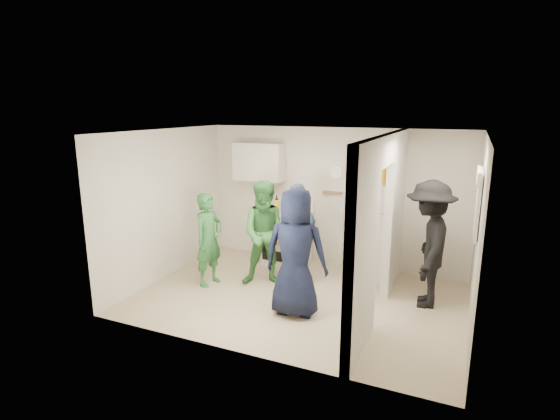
# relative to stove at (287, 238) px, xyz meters

# --- Properties ---
(floor) EXTENTS (4.80, 4.80, 0.00)m
(floor) POSITION_rel_stove_xyz_m (0.75, -1.37, -0.48)
(floor) COLOR #C1B288
(floor) RESTS_ON ground
(wall_back) EXTENTS (4.80, 0.00, 4.80)m
(wall_back) POSITION_rel_stove_xyz_m (0.75, 0.33, 0.77)
(wall_back) COLOR silver
(wall_back) RESTS_ON floor
(wall_front) EXTENTS (4.80, 0.00, 4.80)m
(wall_front) POSITION_rel_stove_xyz_m (0.75, -3.07, 0.77)
(wall_front) COLOR silver
(wall_front) RESTS_ON floor
(wall_left) EXTENTS (0.00, 3.40, 3.40)m
(wall_left) POSITION_rel_stove_xyz_m (-1.65, -1.37, 0.77)
(wall_left) COLOR silver
(wall_left) RESTS_ON floor
(wall_right) EXTENTS (0.00, 3.40, 3.40)m
(wall_right) POSITION_rel_stove_xyz_m (3.15, -1.37, 0.77)
(wall_right) COLOR silver
(wall_right) RESTS_ON floor
(ceiling) EXTENTS (4.80, 4.80, 0.00)m
(ceiling) POSITION_rel_stove_xyz_m (0.75, -1.37, 2.02)
(ceiling) COLOR white
(ceiling) RESTS_ON wall_back
(partition_pier_back) EXTENTS (0.12, 1.20, 2.50)m
(partition_pier_back) POSITION_rel_stove_xyz_m (1.95, -0.27, 0.77)
(partition_pier_back) COLOR silver
(partition_pier_back) RESTS_ON floor
(partition_pier_front) EXTENTS (0.12, 1.20, 2.50)m
(partition_pier_front) POSITION_rel_stove_xyz_m (1.95, -2.47, 0.77)
(partition_pier_front) COLOR silver
(partition_pier_front) RESTS_ON floor
(partition_header) EXTENTS (0.12, 1.00, 0.40)m
(partition_header) POSITION_rel_stove_xyz_m (1.95, -1.37, 1.82)
(partition_header) COLOR silver
(partition_header) RESTS_ON partition_pier_back
(stove) EXTENTS (0.81, 0.68, 0.97)m
(stove) POSITION_rel_stove_xyz_m (0.00, 0.00, 0.00)
(stove) COLOR white
(stove) RESTS_ON floor
(upper_cabinet) EXTENTS (0.95, 0.34, 0.70)m
(upper_cabinet) POSITION_rel_stove_xyz_m (-0.65, 0.15, 1.37)
(upper_cabinet) COLOR silver
(upper_cabinet) RESTS_ON wall_back
(fridge) EXTENTS (0.67, 0.65, 1.63)m
(fridge) POSITION_rel_stove_xyz_m (1.50, -0.03, 0.33)
(fridge) COLOR silver
(fridge) RESTS_ON floor
(wicker_basket) EXTENTS (0.35, 0.25, 0.15)m
(wicker_basket) POSITION_rel_stove_xyz_m (1.40, 0.02, 1.22)
(wicker_basket) COLOR brown
(wicker_basket) RESTS_ON fridge
(blue_bowl) EXTENTS (0.24, 0.24, 0.11)m
(blue_bowl) POSITION_rel_stove_xyz_m (1.40, 0.02, 1.35)
(blue_bowl) COLOR #16259D
(blue_bowl) RESTS_ON wicker_basket
(yellow_cup_stack_top) EXTENTS (0.09, 0.09, 0.25)m
(yellow_cup_stack_top) POSITION_rel_stove_xyz_m (1.72, -0.13, 1.27)
(yellow_cup_stack_top) COLOR gold
(yellow_cup_stack_top) RESTS_ON fridge
(wall_clock) EXTENTS (0.22, 0.02, 0.22)m
(wall_clock) POSITION_rel_stove_xyz_m (0.80, 0.31, 1.22)
(wall_clock) COLOR white
(wall_clock) RESTS_ON wall_back
(spice_shelf) EXTENTS (0.35, 0.08, 0.03)m
(spice_shelf) POSITION_rel_stove_xyz_m (0.75, 0.28, 0.87)
(spice_shelf) COLOR olive
(spice_shelf) RESTS_ON wall_back
(nook_window) EXTENTS (0.03, 0.70, 0.80)m
(nook_window) POSITION_rel_stove_xyz_m (3.13, -1.17, 1.17)
(nook_window) COLOR black
(nook_window) RESTS_ON wall_right
(nook_window_frame) EXTENTS (0.04, 0.76, 0.86)m
(nook_window_frame) POSITION_rel_stove_xyz_m (3.12, -1.17, 1.17)
(nook_window_frame) COLOR white
(nook_window_frame) RESTS_ON wall_right
(nook_valance) EXTENTS (0.04, 0.82, 0.18)m
(nook_valance) POSITION_rel_stove_xyz_m (3.09, -1.17, 1.52)
(nook_valance) COLOR white
(nook_valance) RESTS_ON wall_right
(yellow_cup_stack_stove) EXTENTS (0.09, 0.09, 0.25)m
(yellow_cup_stack_stove) POSITION_rel_stove_xyz_m (-0.12, -0.22, 0.61)
(yellow_cup_stack_stove) COLOR yellow
(yellow_cup_stack_stove) RESTS_ON stove
(red_cup) EXTENTS (0.09, 0.09, 0.12)m
(red_cup) POSITION_rel_stove_xyz_m (0.22, -0.20, 0.54)
(red_cup) COLOR #AD0B0B
(red_cup) RESTS_ON stove
(person_green_left) EXTENTS (0.45, 0.61, 1.52)m
(person_green_left) POSITION_rel_stove_xyz_m (-0.78, -1.43, 0.27)
(person_green_left) COLOR #306F2C
(person_green_left) RESTS_ON floor
(person_green_center) EXTENTS (1.02, 0.91, 1.72)m
(person_green_center) POSITION_rel_stove_xyz_m (0.09, -1.07, 0.38)
(person_green_center) COLOR #418A3C
(person_green_center) RESTS_ON floor
(person_denim) EXTENTS (1.05, 0.83, 1.66)m
(person_denim) POSITION_rel_stove_xyz_m (0.49, -0.76, 0.35)
(person_denim) COLOR #39567D
(person_denim) RESTS_ON floor
(person_navy) EXTENTS (0.94, 0.67, 1.81)m
(person_navy) POSITION_rel_stove_xyz_m (0.90, -1.86, 0.42)
(person_navy) COLOR black
(person_navy) RESTS_ON floor
(person_nook) EXTENTS (0.78, 1.25, 1.86)m
(person_nook) POSITION_rel_stove_xyz_m (2.54, -0.81, 0.44)
(person_nook) COLOR black
(person_nook) RESTS_ON floor
(bottle_a) EXTENTS (0.07, 0.07, 0.28)m
(bottle_a) POSITION_rel_stove_xyz_m (-0.27, 0.11, 0.62)
(bottle_a) COLOR #5B2D12
(bottle_a) RESTS_ON stove
(bottle_b) EXTENTS (0.08, 0.08, 0.27)m
(bottle_b) POSITION_rel_stove_xyz_m (-0.18, -0.07, 0.62)
(bottle_b) COLOR #174722
(bottle_b) RESTS_ON stove
(bottle_c) EXTENTS (0.08, 0.08, 0.31)m
(bottle_c) POSITION_rel_stove_xyz_m (-0.06, 0.17, 0.64)
(bottle_c) COLOR silver
(bottle_c) RESTS_ON stove
(bottle_d) EXTENTS (0.07, 0.07, 0.26)m
(bottle_d) POSITION_rel_stove_xyz_m (0.03, -0.07, 0.62)
(bottle_d) COLOR #5D2F10
(bottle_d) RESTS_ON stove
(bottle_e) EXTENTS (0.07, 0.07, 0.26)m
(bottle_e) POSITION_rel_stove_xyz_m (0.11, 0.18, 0.61)
(bottle_e) COLOR #B3B9C6
(bottle_e) RESTS_ON stove
(bottle_f) EXTENTS (0.07, 0.07, 0.33)m
(bottle_f) POSITION_rel_stove_xyz_m (0.18, 0.02, 0.65)
(bottle_f) COLOR black
(bottle_f) RESTS_ON stove
(bottle_g) EXTENTS (0.07, 0.07, 0.24)m
(bottle_g) POSITION_rel_stove_xyz_m (0.27, 0.16, 0.61)
(bottle_g) COLOR olive
(bottle_g) RESTS_ON stove
(bottle_h) EXTENTS (0.08, 0.08, 0.26)m
(bottle_h) POSITION_rel_stove_xyz_m (-0.31, -0.11, 0.61)
(bottle_h) COLOR silver
(bottle_h) RESTS_ON stove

